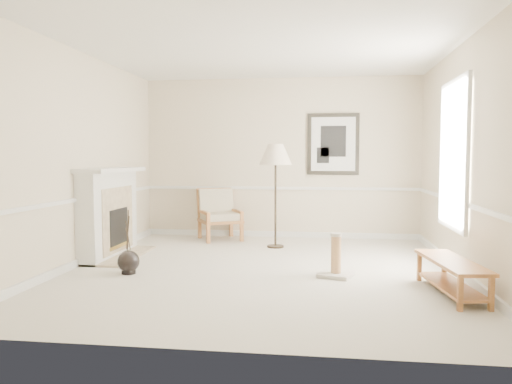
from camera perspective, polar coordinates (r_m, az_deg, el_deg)
ground at (r=6.57m, az=0.69°, el=-8.90°), size 5.50×5.50×0.00m
room at (r=6.48m, az=2.00°, el=7.53°), size 5.04×5.54×2.92m
fireplace at (r=7.67m, az=-16.39°, el=-2.34°), size 0.64×1.64×1.31m
floor_vase at (r=6.53m, az=-14.37°, el=-7.76°), size 0.28×0.28×0.81m
armchair at (r=8.96m, az=-4.30°, el=-2.29°), size 0.94×0.96×0.90m
floor_lamp at (r=8.05m, az=2.26°, el=3.98°), size 0.64×0.64×1.68m
bench at (r=5.78m, az=21.44°, el=-8.45°), size 0.56×1.34×0.37m
scratching_post at (r=6.26m, az=9.12°, el=-8.01°), size 0.48×0.48×0.54m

